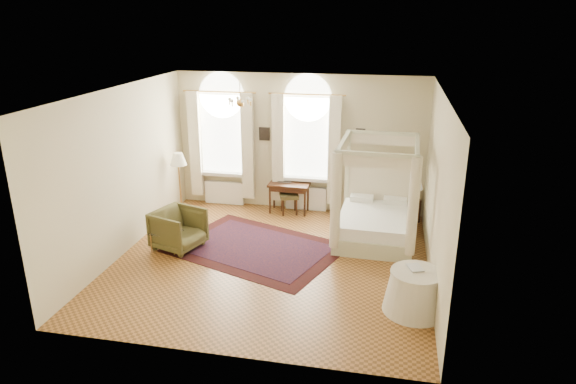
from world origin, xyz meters
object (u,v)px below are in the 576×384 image
nightstand (410,209)px  armchair (179,229)px  writing_desk (289,188)px  stool (289,197)px  canopy_bed (375,219)px  coffee_table (166,234)px  side_table (415,292)px  floor_lamp (178,162)px

nightstand → armchair: (-4.70, -2.47, 0.14)m
writing_desk → stool: 0.23m
canopy_bed → nightstand: 1.51m
nightstand → coffee_table: 5.57m
coffee_table → armchair: bearing=36.8°
nightstand → writing_desk: 2.90m
stool → side_table: bearing=-53.3°
armchair → floor_lamp: size_ratio=0.60×
writing_desk → armchair: bearing=-126.7°
stool → side_table: size_ratio=0.52×
writing_desk → stool: size_ratio=1.83×
side_table → nightstand: bearing=90.0°
canopy_bed → side_table: canopy_bed is taller
armchair → coffee_table: bearing=145.0°
stool → side_table: (2.86, -3.83, -0.07)m
side_table → stool: bearing=126.7°
writing_desk → coffee_table: size_ratio=1.59×
writing_desk → coffee_table: bearing=-128.0°
stool → armchair: size_ratio=0.59×
armchair → side_table: size_ratio=0.88×
armchair → nightstand: bearing=-44.1°
nightstand → stool: 2.87m
writing_desk → floor_lamp: size_ratio=0.65×
side_table → canopy_bed: bearing=105.9°
canopy_bed → coffee_table: (-4.15, -1.34, -0.13)m
armchair → side_table: (4.70, -1.47, -0.07)m
canopy_bed → stool: canopy_bed is taller
nightstand → stool: bearing=-177.7°
stool → armchair: (-1.84, -2.36, 0.00)m
coffee_table → side_table: 5.09m
floor_lamp → side_table: (5.40, -3.27, -0.95)m
writing_desk → side_table: bearing=-53.7°
writing_desk → side_table: size_ratio=0.96×
canopy_bed → floor_lamp: canopy_bed is taller
nightstand → side_table: 3.95m
stool → coffee_table: 3.25m
writing_desk → armchair: size_ratio=1.08×
side_table → armchair: bearing=162.6°
floor_lamp → armchair: bearing=-68.7°
armchair → coffee_table: (-0.21, -0.16, -0.05)m
writing_desk → side_table: (2.88, -3.91, -0.28)m
coffee_table → side_table: side_table is taller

